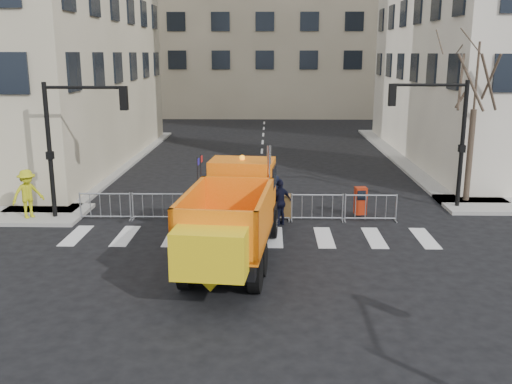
{
  "coord_description": "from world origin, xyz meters",
  "views": [
    {
      "loc": [
        0.51,
        -14.08,
        6.46
      ],
      "look_at": [
        0.11,
        2.5,
        2.4
      ],
      "focal_mm": 40.0,
      "sensor_mm": 36.0,
      "label": 1
    }
  ],
  "objects_px": {
    "cop_c": "(280,202)",
    "cop_a": "(274,200)",
    "cop_b": "(240,203)",
    "newspaper_box": "(360,201)",
    "plow_truck": "(233,214)",
    "worker": "(28,194)"
  },
  "relations": [
    {
      "from": "cop_c",
      "to": "cop_a",
      "type": "bearing_deg",
      "value": -39.8
    },
    {
      "from": "cop_a",
      "to": "cop_b",
      "type": "distance_m",
      "value": 1.28
    },
    {
      "from": "cop_a",
      "to": "newspaper_box",
      "type": "relative_size",
      "value": 1.81
    },
    {
      "from": "cop_c",
      "to": "plow_truck",
      "type": "bearing_deg",
      "value": 29.65
    },
    {
      "from": "cop_c",
      "to": "worker",
      "type": "relative_size",
      "value": 0.95
    },
    {
      "from": "cop_b",
      "to": "plow_truck",
      "type": "bearing_deg",
      "value": 85.68
    },
    {
      "from": "cop_b",
      "to": "newspaper_box",
      "type": "distance_m",
      "value": 4.89
    },
    {
      "from": "worker",
      "to": "newspaper_box",
      "type": "relative_size",
      "value": 1.75
    },
    {
      "from": "cop_b",
      "to": "cop_a",
      "type": "bearing_deg",
      "value": 175.96
    },
    {
      "from": "cop_a",
      "to": "cop_c",
      "type": "xyz_separation_m",
      "value": [
        0.24,
        0.0,
        -0.08
      ]
    },
    {
      "from": "plow_truck",
      "to": "worker",
      "type": "height_order",
      "value": "plow_truck"
    },
    {
      "from": "plow_truck",
      "to": "cop_a",
      "type": "distance_m",
      "value": 4.32
    },
    {
      "from": "cop_a",
      "to": "newspaper_box",
      "type": "bearing_deg",
      "value": -177.49
    },
    {
      "from": "cop_c",
      "to": "newspaper_box",
      "type": "relative_size",
      "value": 1.65
    },
    {
      "from": "cop_b",
      "to": "worker",
      "type": "bearing_deg",
      "value": -5.97
    },
    {
      "from": "worker",
      "to": "cop_a",
      "type": "bearing_deg",
      "value": -45.69
    },
    {
      "from": "cop_a",
      "to": "cop_c",
      "type": "bearing_deg",
      "value": 164.97
    },
    {
      "from": "cop_c",
      "to": "newspaper_box",
      "type": "distance_m",
      "value": 3.44
    },
    {
      "from": "plow_truck",
      "to": "cop_c",
      "type": "height_order",
      "value": "plow_truck"
    },
    {
      "from": "plow_truck",
      "to": "cop_c",
      "type": "distance_m",
      "value": 4.41
    },
    {
      "from": "cop_b",
      "to": "cop_c",
      "type": "relative_size",
      "value": 0.95
    },
    {
      "from": "plow_truck",
      "to": "cop_c",
      "type": "bearing_deg",
      "value": -14.85
    }
  ]
}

